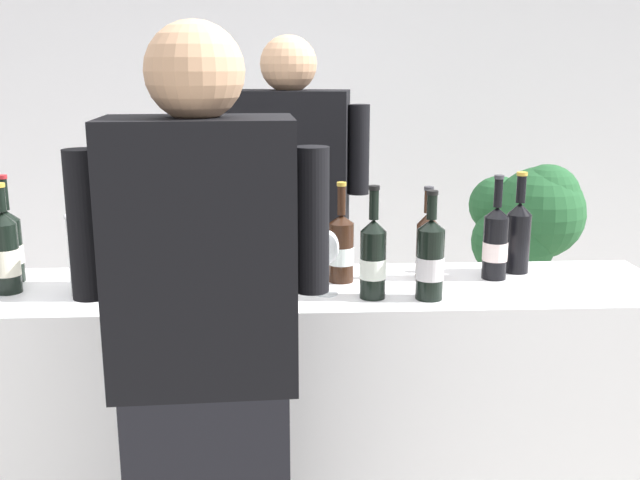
# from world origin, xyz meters

# --- Properties ---
(wall_back) EXTENTS (8.00, 0.10, 2.80)m
(wall_back) POSITION_xyz_m (0.00, 2.60, 1.40)
(wall_back) COLOR white
(wall_back) RESTS_ON ground_plane
(counter) EXTENTS (2.28, 0.51, 0.93)m
(counter) POSITION_xyz_m (0.00, 0.00, 0.46)
(counter) COLOR white
(counter) RESTS_ON ground_plane
(wine_bottle_0) EXTENTS (0.08, 0.08, 0.32)m
(wine_bottle_0) POSITION_xyz_m (-0.41, -0.01, 1.05)
(wine_bottle_0) COLOR black
(wine_bottle_0) RESTS_ON counter
(wine_bottle_1) EXTENTS (0.08, 0.08, 0.34)m
(wine_bottle_1) POSITION_xyz_m (-0.92, -0.02, 1.06)
(wine_bottle_1) COLOR black
(wine_bottle_1) RESTS_ON counter
(wine_bottle_2) EXTENTS (0.07, 0.07, 0.30)m
(wine_bottle_2) POSITION_xyz_m (0.39, 0.07, 1.05)
(wine_bottle_2) COLOR black
(wine_bottle_2) RESTS_ON counter
(wine_bottle_3) EXTENTS (0.08, 0.08, 0.34)m
(wine_bottle_3) POSITION_xyz_m (-0.18, 0.04, 1.05)
(wine_bottle_3) COLOR black
(wine_bottle_3) RESTS_ON counter
(wine_bottle_4) EXTENTS (0.08, 0.08, 0.34)m
(wine_bottle_4) POSITION_xyz_m (0.70, 0.13, 1.06)
(wine_bottle_4) COLOR black
(wine_bottle_4) RESTS_ON counter
(wine_bottle_5) EXTENTS (0.08, 0.08, 0.32)m
(wine_bottle_5) POSITION_xyz_m (-0.07, 0.06, 1.04)
(wine_bottle_5) COLOR black
(wine_bottle_5) RESTS_ON counter
(wine_bottle_6) EXTENTS (0.08, 0.08, 0.34)m
(wine_bottle_6) POSITION_xyz_m (0.18, -0.12, 1.05)
(wine_bottle_6) COLOR black
(wine_bottle_6) RESTS_ON counter
(wine_bottle_7) EXTENTS (0.08, 0.08, 0.33)m
(wine_bottle_7) POSITION_xyz_m (0.35, -0.14, 1.05)
(wine_bottle_7) COLOR black
(wine_bottle_7) RESTS_ON counter
(wine_bottle_8) EXTENTS (0.08, 0.08, 0.32)m
(wine_bottle_8) POSITION_xyz_m (-0.23, -0.11, 1.05)
(wine_bottle_8) COLOR black
(wine_bottle_8) RESTS_ON counter
(wine_bottle_9) EXTENTS (0.08, 0.08, 0.35)m
(wine_bottle_9) POSITION_xyz_m (-0.96, 0.10, 1.05)
(wine_bottle_9) COLOR black
(wine_bottle_9) RESTS_ON counter
(wine_bottle_10) EXTENTS (0.08, 0.08, 0.34)m
(wine_bottle_10) POSITION_xyz_m (0.61, 0.06, 1.05)
(wine_bottle_10) COLOR black
(wine_bottle_10) RESTS_ON counter
(wine_bottle_11) EXTENTS (0.08, 0.08, 0.32)m
(wine_bottle_11) POSITION_xyz_m (0.10, 0.05, 1.04)
(wine_bottle_11) COLOR black
(wine_bottle_11) RESTS_ON counter
(wine_glass) EXTENTS (0.08, 0.08, 0.20)m
(wine_glass) POSITION_xyz_m (0.05, -0.08, 1.07)
(wine_glass) COLOR silver
(wine_glass) RESTS_ON counter
(ice_bucket) EXTENTS (0.22, 0.22, 0.25)m
(ice_bucket) POSITION_xyz_m (-0.63, -0.02, 1.05)
(ice_bucket) COLOR silver
(ice_bucket) RESTS_ON counter
(person_server) EXTENTS (0.60, 0.30, 1.72)m
(person_server) POSITION_xyz_m (-0.05, 0.54, 0.84)
(person_server) COLOR black
(person_server) RESTS_ON ground_plane
(person_guest) EXTENTS (0.58, 0.26, 1.71)m
(person_guest) POSITION_xyz_m (-0.27, -0.60, 0.84)
(person_guest) COLOR black
(person_guest) RESTS_ON ground_plane
(potted_shrub) EXTENTS (0.54, 0.53, 1.15)m
(potted_shrub) POSITION_xyz_m (1.10, 1.20, 0.80)
(potted_shrub) COLOR brown
(potted_shrub) RESTS_ON ground_plane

